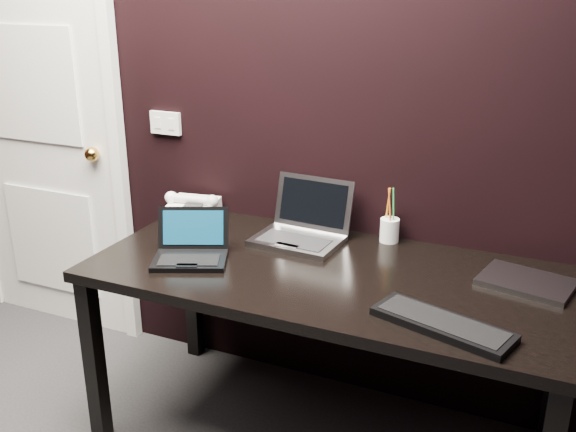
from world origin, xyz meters
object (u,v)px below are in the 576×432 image
at_px(closed_laptop, 527,282).
at_px(silver_laptop, 302,230).
at_px(mobile_phone, 180,229).
at_px(desk, 326,289).
at_px(desk_phone, 193,207).
at_px(netbook, 191,250).
at_px(pen_cup, 390,229).
at_px(door, 40,126).
at_px(ext_keyboard, 442,324).

bearing_deg(closed_laptop, silver_laptop, 175.80).
distance_m(closed_laptop, mobile_phone, 1.31).
xyz_separation_m(closed_laptop, mobile_phone, (-1.31, -0.11, 0.03)).
distance_m(desk, desk_phone, 0.79).
xyz_separation_m(desk_phone, mobile_phone, (0.08, -0.23, -0.01)).
bearing_deg(desk, netbook, -166.50).
bearing_deg(mobile_phone, closed_laptop, 4.94).
xyz_separation_m(silver_laptop, closed_laptop, (0.85, -0.06, -0.03)).
bearing_deg(silver_laptop, desk, -49.13).
xyz_separation_m(desk, netbook, (-0.49, -0.12, 0.11)).
height_order(silver_laptop, mobile_phone, silver_laptop).
distance_m(closed_laptop, pen_cup, 0.57).
distance_m(door, closed_laptop, 2.34).
height_order(ext_keyboard, closed_laptop, ext_keyboard).
height_order(netbook, silver_laptop, silver_laptop).
height_order(silver_laptop, desk_phone, silver_laptop).
distance_m(door, pen_cup, 1.80).
relative_size(netbook, closed_laptop, 1.01).
height_order(desk_phone, pen_cup, pen_cup).
bearing_deg(netbook, desk, 13.50).
xyz_separation_m(door, desk_phone, (0.92, -0.10, -0.26)).
xyz_separation_m(desk_phone, pen_cup, (0.86, 0.07, 0.01)).
xyz_separation_m(netbook, mobile_phone, (-0.15, 0.16, 0.00)).
xyz_separation_m(desk, pen_cup, (0.13, 0.35, 0.13)).
bearing_deg(ext_keyboard, closed_laptop, 63.55).
relative_size(door, pen_cup, 9.65).
bearing_deg(desk_phone, mobile_phone, -70.45).
bearing_deg(door, desk, -12.82).
bearing_deg(mobile_phone, ext_keyboard, -14.96).
height_order(closed_laptop, pen_cup, pen_cup).
xyz_separation_m(door, netbook, (1.16, -0.49, -0.27)).
relative_size(silver_laptop, mobile_phone, 3.61).
bearing_deg(netbook, closed_laptop, 13.43).
relative_size(door, mobile_phone, 22.00).
bearing_deg(desk, mobile_phone, 176.08).
bearing_deg(ext_keyboard, door, 163.45).
distance_m(ext_keyboard, pen_cup, 0.69).
distance_m(netbook, mobile_phone, 0.22).
height_order(ext_keyboard, desk_phone, desk_phone).
xyz_separation_m(desk, silver_laptop, (-0.19, 0.22, 0.12)).
relative_size(netbook, desk_phone, 1.33).
xyz_separation_m(netbook, closed_laptop, (1.15, 0.28, -0.02)).
height_order(closed_laptop, desk_phone, desk_phone).
bearing_deg(closed_laptop, pen_cup, 160.11).
relative_size(silver_laptop, closed_laptop, 1.05).
bearing_deg(mobile_phone, silver_laptop, 21.08).
bearing_deg(desk, door, 167.18).
height_order(closed_laptop, mobile_phone, mobile_phone).
distance_m(door, ext_keyboard, 2.22).
height_order(netbook, desk_phone, netbook).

